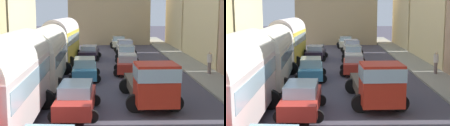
% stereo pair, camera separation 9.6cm
% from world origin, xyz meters
% --- Properties ---
extents(ground_plane, '(154.00, 154.00, 0.00)m').
position_xyz_m(ground_plane, '(0.00, 27.00, 0.00)').
color(ground_plane, '#44404B').
extents(sidewalk_left, '(2.50, 70.00, 0.14)m').
position_xyz_m(sidewalk_left, '(-7.25, 27.00, 0.07)').
color(sidewalk_left, gray).
rests_on(sidewalk_left, ground).
extents(sidewalk_right, '(2.50, 70.00, 0.14)m').
position_xyz_m(sidewalk_right, '(7.25, 27.00, 0.07)').
color(sidewalk_right, gray).
rests_on(sidewalk_right, ground).
extents(building_right_3, '(4.30, 12.55, 11.49)m').
position_xyz_m(building_right_3, '(10.65, 34.68, 5.75)').
color(building_right_3, beige).
rests_on(building_right_3, ground).
extents(building_right_4, '(4.97, 11.21, 8.15)m').
position_xyz_m(building_right_4, '(10.76, 47.32, 4.09)').
color(building_right_4, beige).
rests_on(building_right_4, ground).
extents(parked_bus_1, '(3.44, 9.05, 4.07)m').
position_xyz_m(parked_bus_1, '(-4.60, 15.50, 2.24)').
color(parked_bus_1, silver).
rests_on(parked_bus_1, ground).
extents(parked_bus_2, '(3.54, 9.89, 3.90)m').
position_xyz_m(parked_bus_2, '(-4.60, 24.50, 2.14)').
color(parked_bus_2, beige).
rests_on(parked_bus_2, ground).
extents(parked_bus_3, '(3.41, 8.17, 4.22)m').
position_xyz_m(parked_bus_3, '(-4.60, 33.50, 2.36)').
color(parked_bus_3, gold).
rests_on(parked_bus_3, ground).
extents(cargo_truck_0, '(3.11, 6.62, 2.49)m').
position_xyz_m(cargo_truck_0, '(2.01, 18.86, 1.27)').
color(cargo_truck_0, '#B62918').
rests_on(cargo_truck_0, ground).
extents(car_0, '(2.30, 3.76, 1.56)m').
position_xyz_m(car_0, '(1.29, 27.86, 0.78)').
color(car_0, '#B22C21').
rests_on(car_0, ground).
extents(car_1, '(2.31, 4.04, 1.56)m').
position_xyz_m(car_1, '(1.58, 34.32, 0.79)').
color(car_1, silver).
rests_on(car_1, ground).
extents(car_2, '(2.50, 4.31, 1.59)m').
position_xyz_m(car_2, '(1.74, 40.35, 0.80)').
color(car_2, silver).
rests_on(car_2, ground).
extents(car_3, '(2.33, 4.29, 1.49)m').
position_xyz_m(car_3, '(1.21, 46.55, 0.76)').
color(car_3, silver).
rests_on(car_3, ground).
extents(car_5, '(2.35, 4.40, 1.56)m').
position_xyz_m(car_5, '(-1.84, 17.50, 0.78)').
color(car_5, red).
rests_on(car_5, ground).
extents(car_6, '(2.39, 4.35, 1.59)m').
position_xyz_m(car_6, '(-1.94, 25.79, 0.79)').
color(car_6, '#3E8FBD').
rests_on(car_6, ground).
extents(car_7, '(2.44, 4.29, 1.44)m').
position_xyz_m(car_7, '(-2.14, 35.73, 0.73)').
color(car_7, '#241B2E').
rests_on(car_7, ground).
extents(pedestrian_0, '(0.47, 0.47, 1.87)m').
position_xyz_m(pedestrian_0, '(7.59, 27.13, 1.07)').
color(pedestrian_0, slate).
rests_on(pedestrian_0, ground).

